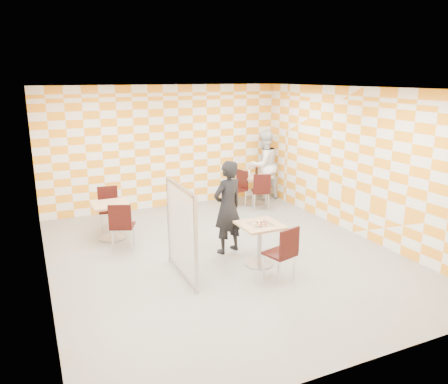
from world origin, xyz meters
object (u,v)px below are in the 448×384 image
object	(u,v)px
main_table	(260,237)
chair_second_front	(261,189)
chair_main_front	(284,250)
chair_empty_near	(121,223)
empty_table	(111,215)
chair_second_side	(239,186)
sport_bottle	(249,172)
chair_empty_far	(108,205)
soda_bottle	(257,171)
man_white	(264,165)
man_dark	(228,207)
partition	(181,231)
second_table	(254,184)

from	to	relation	value
main_table	chair_second_front	distance (m)	3.23
chair_main_front	chair_second_front	bearing A→B (deg)	66.11
chair_second_front	chair_empty_near	size ratio (longest dim) A/B	1.00
empty_table	chair_second_side	size ratio (longest dim) A/B	0.81
main_table	chair_main_front	bearing A→B (deg)	-87.68
sport_bottle	main_table	bearing A→B (deg)	-114.81
chair_main_front	chair_empty_near	size ratio (longest dim) A/B	1.00
chair_empty_far	chair_second_side	bearing A→B (deg)	5.98
empty_table	soda_bottle	size ratio (longest dim) A/B	3.26
chair_second_front	main_table	bearing A→B (deg)	-119.65
chair_main_front	man_white	bearing A→B (deg)	64.33
chair_main_front	chair_empty_near	world-z (taller)	same
chair_main_front	chair_second_front	distance (m)	3.87
chair_second_side	man_dark	world-z (taller)	man_dark
partition	sport_bottle	distance (m)	4.48
chair_empty_near	second_table	bearing A→B (deg)	24.72
man_dark	soda_bottle	xyz separation A→B (m)	(2.05, 2.65, -0.02)
main_table	second_table	xyz separation A→B (m)	(1.72, 3.38, 0.00)
partition	man_white	size ratio (longest dim) A/B	0.84
second_table	partition	distance (m)	4.51
chair_second_front	sport_bottle	xyz separation A→B (m)	(0.00, 0.66, 0.29)
partition	chair_main_front	bearing A→B (deg)	-31.07
chair_empty_near	man_white	xyz separation A→B (m)	(4.18, 2.02, 0.38)
chair_empty_far	main_table	bearing A→B (deg)	-55.49
chair_empty_far	man_dark	size ratio (longest dim) A/B	0.53
empty_table	man_dark	world-z (taller)	man_dark
main_table	chair_empty_near	bearing A→B (deg)	140.86
chair_empty_near	soda_bottle	world-z (taller)	soda_bottle
second_table	soda_bottle	size ratio (longest dim) A/B	3.26
empty_table	chair_second_front	bearing A→B (deg)	7.26
chair_main_front	man_dark	world-z (taller)	man_dark
chair_main_front	man_dark	distance (m)	1.56
chair_main_front	man_white	size ratio (longest dim) A/B	0.50
chair_second_side	soda_bottle	world-z (taller)	soda_bottle
chair_second_front	man_white	bearing A→B (deg)	57.65
chair_empty_far	man_white	bearing A→B (deg)	9.65
main_table	chair_empty_near	size ratio (longest dim) A/B	0.81
man_dark	empty_table	bearing A→B (deg)	-57.27
chair_main_front	chair_empty_near	xyz separation A→B (m)	(-2.06, 2.39, 0.00)
second_table	sport_bottle	size ratio (longest dim) A/B	3.75
chair_main_front	sport_bottle	world-z (taller)	sport_bottle
chair_empty_near	man_white	distance (m)	4.66
soda_bottle	chair_second_side	bearing A→B (deg)	-168.82
chair_empty_far	partition	xyz separation A→B (m)	(0.66, -2.85, 0.25)
chair_empty_near	man_dark	bearing A→B (deg)	-26.56
main_table	partition	world-z (taller)	partition
second_table	chair_second_front	distance (m)	0.60
chair_main_front	soda_bottle	bearing A→B (deg)	66.94
man_dark	man_white	distance (m)	3.77
empty_table	chair_main_front	size ratio (longest dim) A/B	0.81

